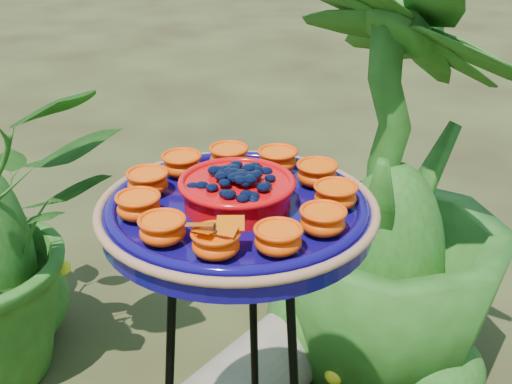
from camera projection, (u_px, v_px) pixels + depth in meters
feeder_dish at (237, 207)px, 1.06m from camera, size 0.50×0.50×0.10m
driftwood_log at (251, 381)px, 1.80m from camera, size 0.58×0.61×0.21m
shrub_back_right at (396, 190)px, 1.76m from camera, size 0.88×0.88×1.12m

